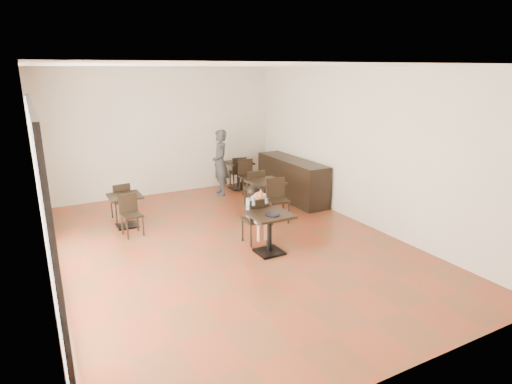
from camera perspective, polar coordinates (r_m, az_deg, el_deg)
floor at (r=7.98m, az=-3.65°, el=-7.16°), size 6.00×8.00×0.01m
ceiling at (r=7.33m, az=-4.11°, el=16.47°), size 6.00×8.00×0.01m
wall_back at (r=11.21m, az=-12.42°, el=7.81°), size 6.00×0.01×3.20m
wall_front at (r=4.32m, az=18.75°, el=-5.84°), size 6.00×0.01×3.20m
wall_left at (r=6.87m, az=-27.31°, el=1.24°), size 0.01×8.00×3.20m
wall_right at (r=9.12m, az=13.66°, el=5.88°), size 0.01×8.00×3.20m
storefront_window at (r=6.43m, az=-26.68°, el=-1.45°), size 0.04×4.50×2.60m
child_table at (r=7.53m, az=1.80°, el=-5.54°), size 0.70×0.70×0.74m
child_chair at (r=7.96m, az=-0.17°, el=-3.75°), size 0.40×0.40×0.89m
child at (r=7.92m, az=-0.17°, el=-2.97°), size 0.40×0.56×1.12m
plate at (r=7.32m, az=2.22°, el=-3.05°), size 0.25×0.25×0.02m
pizza_slice at (r=7.63m, az=0.50°, el=-0.47°), size 0.26×0.20×0.06m
adult_patron at (r=10.97m, az=-4.79°, el=3.91°), size 0.49×0.67×1.68m
cafe_table_mid at (r=9.53m, az=1.26°, el=-0.75°), size 0.86×0.86×0.76m
cafe_table_left at (r=9.19m, az=-16.94°, el=-2.43°), size 0.71×0.71×0.67m
cafe_table_back at (r=11.61m, az=-2.38°, el=2.24°), size 0.80×0.80×0.73m
chair_mid_a at (r=9.98m, az=-0.29°, el=0.48°), size 0.49×0.49×0.92m
chair_mid_b at (r=9.06m, az=2.96°, el=-1.17°), size 0.49×0.49×0.92m
chair_left_a at (r=9.68m, az=-17.64°, el=-1.12°), size 0.41×0.41×0.81m
chair_left_b at (r=8.65m, az=-16.23°, el=-3.04°), size 0.41×0.41×0.81m
chair_back_a at (r=11.62m, az=-2.46°, el=2.63°), size 0.45×0.45×0.88m
chair_back_b at (r=11.11m, az=-1.15°, el=2.01°), size 0.45×0.45×0.88m
service_counter at (r=10.70m, az=4.78°, el=1.73°), size 0.60×2.40×1.00m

